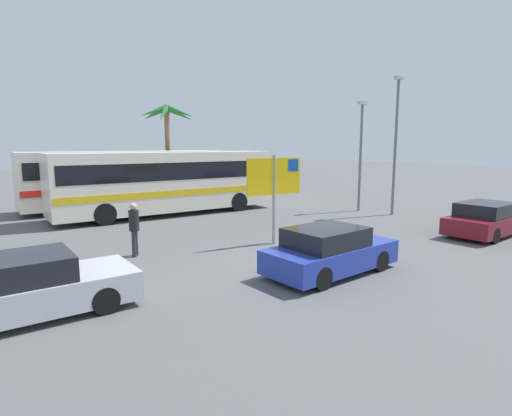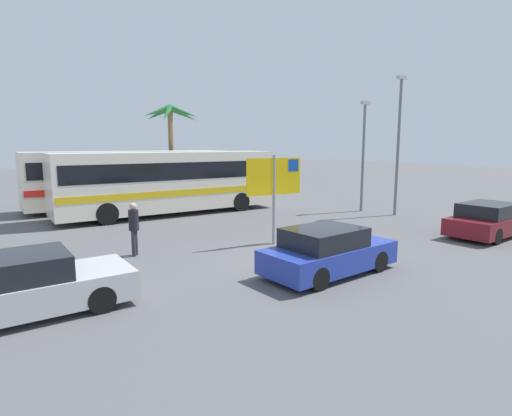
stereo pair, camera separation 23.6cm
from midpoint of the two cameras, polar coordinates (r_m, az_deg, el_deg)
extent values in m
plane|color=#565659|center=(12.52, 6.94, -7.82)|extent=(120.00, 120.00, 0.00)
cube|color=silver|center=(21.46, -12.46, 3.71)|extent=(11.26, 2.62, 2.90)
cube|color=black|center=(21.42, -12.51, 5.18)|extent=(10.81, 2.65, 0.84)
cube|color=gold|center=(21.51, -12.42, 2.36)|extent=(11.15, 2.65, 0.32)
cylinder|color=black|center=(24.16, -5.75, 1.51)|extent=(1.00, 0.28, 1.00)
cylinder|color=black|center=(22.13, -2.78, 0.87)|extent=(1.00, 0.28, 1.00)
cylinder|color=black|center=(21.71, -22.11, 0.06)|extent=(1.00, 0.28, 1.00)
cylinder|color=black|center=(19.42, -20.57, -0.82)|extent=(1.00, 0.28, 1.00)
cube|color=silver|center=(24.53, -17.46, 4.14)|extent=(11.26, 2.62, 2.90)
cube|color=black|center=(24.50, -17.52, 5.42)|extent=(10.81, 2.65, 0.84)
cube|color=red|center=(24.58, -17.40, 2.96)|extent=(11.15, 2.65, 0.32)
cylinder|color=black|center=(26.97, -10.99, 2.16)|extent=(1.00, 0.28, 1.00)
cylinder|color=black|center=(24.83, -8.79, 1.65)|extent=(1.00, 0.28, 1.00)
cylinder|color=black|center=(25.03, -25.79, 0.92)|extent=(1.00, 0.28, 1.00)
cylinder|color=black|center=(22.71, -24.85, 0.26)|extent=(1.00, 0.28, 1.00)
cylinder|color=gray|center=(14.67, 2.04, 1.10)|extent=(0.11, 0.11, 3.20)
cube|color=yellow|center=(14.58, 2.06, 4.42)|extent=(2.20, 0.22, 1.30)
cube|color=#1447A8|center=(15.00, 4.66, 5.93)|extent=(0.44, 0.10, 0.44)
cube|color=#B7BABF|center=(10.01, -29.66, -10.37)|extent=(4.35, 1.86, 0.64)
cube|color=black|center=(9.83, -31.43, -7.32)|extent=(2.28, 1.67, 0.52)
cylinder|color=black|center=(11.02, -23.06, -9.20)|extent=(0.60, 0.17, 0.60)
cylinder|color=black|center=(9.52, -20.83, -11.92)|extent=(0.60, 0.17, 0.60)
cube|color=maroon|center=(18.60, 29.09, -1.84)|extent=(4.21, 2.03, 0.64)
cube|color=black|center=(18.29, 28.93, -0.15)|extent=(2.23, 1.76, 0.52)
cylinder|color=black|center=(20.10, 28.34, -1.60)|extent=(0.61, 0.20, 0.60)
cylinder|color=black|center=(17.82, 25.07, -2.59)|extent=(0.61, 0.20, 0.60)
cylinder|color=black|center=(17.18, 29.88, -3.34)|extent=(0.61, 0.20, 0.60)
cube|color=#23389E|center=(11.72, 9.81, -6.59)|extent=(4.08, 2.02, 0.64)
cube|color=black|center=(11.40, 9.10, -4.00)|extent=(2.17, 1.73, 0.52)
cylinder|color=black|center=(13.16, 10.74, -5.73)|extent=(0.61, 0.21, 0.60)
cylinder|color=black|center=(12.25, 16.40, -7.05)|extent=(0.61, 0.21, 0.60)
cylinder|color=black|center=(11.46, 2.70, -7.79)|extent=(0.61, 0.21, 0.60)
cylinder|color=black|center=(10.39, 8.56, -9.65)|extent=(0.61, 0.21, 0.60)
cylinder|color=#2D2D33|center=(13.75, -17.05, -4.82)|extent=(0.13, 0.13, 0.84)
cylinder|color=#2D2D33|center=(13.92, -16.78, -4.65)|extent=(0.13, 0.13, 0.84)
cylinder|color=black|center=(13.68, -17.06, -1.66)|extent=(0.32, 0.32, 0.67)
sphere|color=tan|center=(13.61, -17.14, 0.18)|extent=(0.23, 0.23, 0.23)
cylinder|color=slate|center=(22.64, 13.98, 6.64)|extent=(0.14, 0.14, 5.60)
cube|color=#B2B2B7|center=(22.73, 14.26, 13.96)|extent=(0.56, 0.20, 0.16)
cylinder|color=slate|center=(21.83, 18.45, 7.78)|extent=(0.14, 0.14, 6.67)
cube|color=#B2B2B7|center=(22.06, 18.91, 16.72)|extent=(0.56, 0.20, 0.16)
cylinder|color=brown|center=(27.55, -12.35, 7.14)|extent=(0.32, 0.32, 5.68)
cone|color=#23662D|center=(27.83, -10.76, 12.67)|extent=(1.95, 0.70, 1.17)
cone|color=#23662D|center=(28.41, -12.40, 12.34)|extent=(1.22, 1.86, 1.35)
cone|color=#23662D|center=(28.11, -14.07, 12.60)|extent=(1.44, 1.84, 1.10)
cone|color=#23662D|center=(27.18, -14.24, 12.85)|extent=(1.98, 0.68, 1.00)
cone|color=#23662D|center=(26.78, -12.98, 12.65)|extent=(1.47, 1.78, 1.26)
cone|color=#23662D|center=(27.22, -10.80, 12.95)|extent=(1.61, 1.75, 1.01)
camera|label=1|loc=(0.12, -90.46, -0.07)|focal=28.83mm
camera|label=2|loc=(0.12, 89.54, 0.07)|focal=28.83mm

